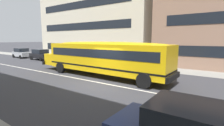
# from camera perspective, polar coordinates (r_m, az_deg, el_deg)

# --- Properties ---
(ground_plane) EXTENTS (400.00, 400.00, 0.00)m
(ground_plane) POSITION_cam_1_polar(r_m,az_deg,el_deg) (11.86, -3.09, -7.04)
(ground_plane) COLOR #38383D
(sidewalk_far) EXTENTS (120.00, 3.00, 0.01)m
(sidewalk_far) POSITION_cam_1_polar(r_m,az_deg,el_deg) (18.73, 12.15, -1.58)
(sidewalk_far) COLOR gray
(sidewalk_far) RESTS_ON ground_plane
(lane_centreline) EXTENTS (110.00, 0.16, 0.01)m
(lane_centreline) POSITION_cam_1_polar(r_m,az_deg,el_deg) (11.86, -3.09, -7.02)
(lane_centreline) COLOR silver
(lane_centreline) RESTS_ON ground_plane
(school_bus) EXTENTS (13.17, 3.34, 2.93)m
(school_bus) POSITION_cam_1_polar(r_m,az_deg,el_deg) (13.97, -3.49, 2.52)
(school_bus) COLOR yellow
(school_bus) RESTS_ON ground_plane
(parked_car_black_by_entrance) EXTENTS (3.95, 1.97, 1.64)m
(parked_car_black_by_entrance) POSITION_cam_1_polar(r_m,az_deg,el_deg) (27.45, -23.38, 2.73)
(parked_car_black_by_entrance) COLOR black
(parked_car_black_by_entrance) RESTS_ON ground_plane
(parked_car_silver_far_corner) EXTENTS (3.99, 2.05, 1.64)m
(parked_car_silver_far_corner) POSITION_cam_1_polar(r_m,az_deg,el_deg) (32.29, -28.73, 3.11)
(parked_car_silver_far_corner) COLOR #B7BABF
(parked_car_silver_far_corner) RESTS_ON ground_plane
(apartment_block_far_left) EXTENTS (20.79, 9.34, 13.30)m
(apartment_block_far_left) POSITION_cam_1_polar(r_m,az_deg,el_deg) (30.02, -4.26, 14.88)
(apartment_block_far_left) COLOR beige
(apartment_block_far_left) RESTS_ON ground_plane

